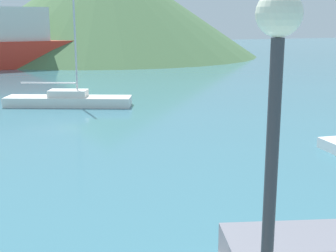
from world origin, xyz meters
TOP-DOWN VIEW (x-y plane):
  - streetlamp at (-5.73, 0.06)m, footprint 0.41×0.41m
  - sailboat_inner at (-1.94, 27.02)m, footprint 8.14×5.17m
  - hill_central at (13.90, 71.52)m, footprint 48.69×48.69m

SIDE VIEW (x-z plane):
  - sailboat_inner at x=-1.94m, z-range -3.06..3.90m
  - streetlamp at x=-5.73m, z-range 1.76..6.81m
  - hill_central at x=13.90m, z-range 0.00..16.07m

